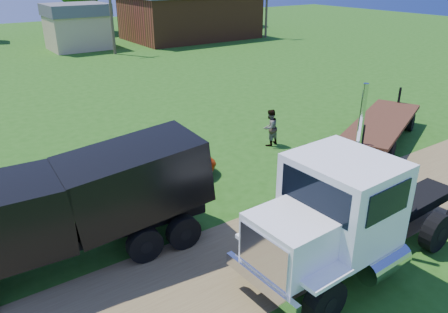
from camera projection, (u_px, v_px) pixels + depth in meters
ground at (332, 222)px, 15.30m from camera, size 140.00×140.00×0.00m
dirt_track at (332, 222)px, 15.30m from camera, size 120.00×4.20×0.01m
white_semi_tractor at (343, 215)px, 12.29m from camera, size 8.81×3.31×5.27m
black_dump_truck at (88, 201)px, 12.82m from camera, size 8.09×2.87×3.47m
orange_pickup at (163, 167)px, 17.93m from camera, size 4.94×2.64×1.32m
flatbed_trailer at (382, 125)px, 22.19m from camera, size 7.95×5.16×1.97m
spectator_b at (270, 128)px, 21.58m from camera, size 1.01×0.86×1.85m
brick_building at (190, 16)px, 53.78m from camera, size 15.40×10.40×5.30m
tan_shed at (77, 26)px, 46.58m from camera, size 6.20×5.40×4.70m
utility_poles at (110, 6)px, 42.93m from camera, size 42.20×0.28×9.00m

